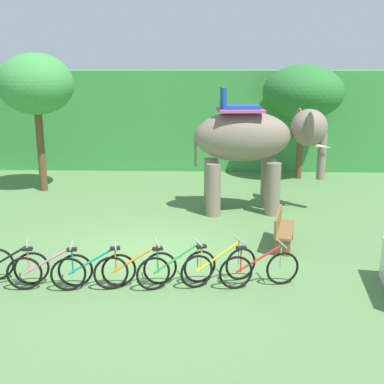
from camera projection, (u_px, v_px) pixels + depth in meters
The scene contains 13 objects.
ground_plane at pixel (151, 255), 11.50m from camera, with size 80.00×80.00×0.00m, color #567F47.
foliage_hedge at pixel (180, 115), 23.01m from camera, with size 36.00×6.00×4.20m, color #3D8E42.
tree_far_left at pixel (36, 85), 16.52m from camera, with size 2.60×2.60×4.84m.
tree_right at pixel (303, 93), 18.49m from camera, with size 3.10×3.10×4.45m.
elephant at pixel (254, 141), 14.40m from camera, with size 4.20×2.09×3.78m.
bike_black at pixel (5, 270), 9.69m from camera, with size 1.63×0.71×0.92m.
bike_pink at pixel (50, 271), 9.67m from camera, with size 1.69×0.53×0.92m.
bike_teal at pixel (94, 271), 9.65m from camera, with size 1.68×0.58×0.92m.
bike_orange at pixel (136, 269), 9.73m from camera, with size 1.66×0.63×0.92m.
bike_green at pixel (177, 269), 9.76m from camera, with size 1.60×0.76×0.92m.
bike_yellow at pixel (219, 266), 9.87m from camera, with size 1.58×0.80×0.92m.
bike_red at pixel (259, 269), 9.74m from camera, with size 1.67×0.60×0.92m.
wooden_bench at pixel (282, 228), 11.90m from camera, with size 0.74×1.55×0.89m.
Camera 1 is at (1.35, -10.71, 4.37)m, focal length 44.89 mm.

